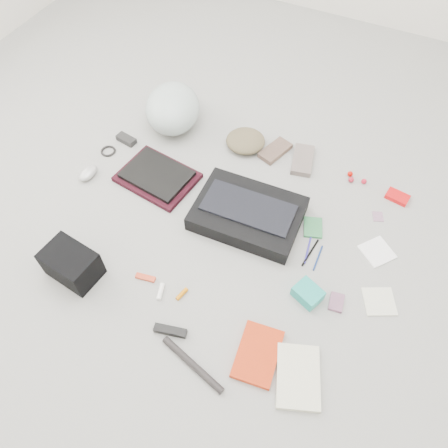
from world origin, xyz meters
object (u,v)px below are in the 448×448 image
at_px(book_red, 258,354).
at_px(bike_helmet, 173,108).
at_px(messenger_bag, 248,214).
at_px(laptop, 157,174).
at_px(camera_bag, 72,264).
at_px(accordion_wallet, 308,293).

bearing_deg(book_red, bike_helmet, 126.13).
relative_size(messenger_bag, book_red, 2.10).
bearing_deg(laptop, camera_bag, -86.48).
bearing_deg(book_red, accordion_wallet, 67.62).
xyz_separation_m(messenger_bag, camera_bag, (-0.55, -0.58, 0.03)).
bearing_deg(accordion_wallet, book_red, -83.20).
distance_m(messenger_bag, laptop, 0.51).
bearing_deg(bike_helmet, book_red, -71.42).
bearing_deg(camera_bag, accordion_wallet, 26.23).
distance_m(camera_bag, accordion_wallet, 0.99).
bearing_deg(messenger_bag, accordion_wallet, -36.46).
height_order(book_red, accordion_wallet, accordion_wallet).
bearing_deg(book_red, laptop, 136.20).
bearing_deg(bike_helmet, accordion_wallet, -58.19).
distance_m(messenger_bag, book_red, 0.65).
bearing_deg(laptop, messenger_bag, 4.42).
bearing_deg(laptop, book_red, -29.21).
relative_size(laptop, book_red, 1.37).
bearing_deg(messenger_bag, laptop, 174.15).
distance_m(laptop, bike_helmet, 0.42).
bearing_deg(accordion_wallet, messenger_bag, 168.40).
relative_size(bike_helmet, camera_bag, 1.65).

